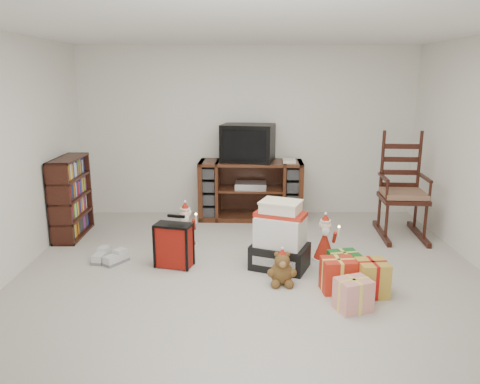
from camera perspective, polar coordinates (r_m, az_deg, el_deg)
name	(u,v)px	position (r m, az deg, el deg)	size (l,w,h in m)	color
room	(253,162)	(4.56, 1.54, 3.72)	(5.01, 5.01, 2.51)	beige
tv_stand	(251,190)	(6.89, 1.31, 0.25)	(1.53, 0.61, 0.86)	#4D2316
bookshelf	(71,199)	(6.50, -19.91, -0.77)	(0.29, 0.86, 1.05)	#3A1610
rocking_chair	(401,199)	(6.51, 19.02, -0.83)	(0.64, 0.98, 1.42)	#3A1610
gift_pile	(280,240)	(5.14, 4.91, -5.80)	(0.71, 0.63, 0.75)	black
red_suitcase	(174,245)	(5.22, -8.06, -6.45)	(0.42, 0.29, 0.58)	maroon
stocking	(268,241)	(5.17, 3.42, -6.04)	(0.28, 0.12, 0.59)	#0C6F17
teddy_bear	(282,270)	(4.81, 5.11, -9.46)	(0.23, 0.20, 0.34)	brown
santa_figurine	(324,243)	(5.44, 10.26, -6.10)	(0.27, 0.26, 0.56)	#9E1E11
mrs_claus_figurine	(186,230)	(5.80, -6.62, -4.61)	(0.28, 0.27, 0.58)	#9E1E11
sneaker_pair	(109,258)	(5.57, -15.70, -7.72)	(0.42, 0.32, 0.11)	silver
gift_cluster	(347,278)	(4.76, 12.87, -10.13)	(0.62, 0.95, 0.29)	#B62514
crt_television	(248,143)	(6.78, 0.98, 6.01)	(0.82, 0.67, 0.53)	black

